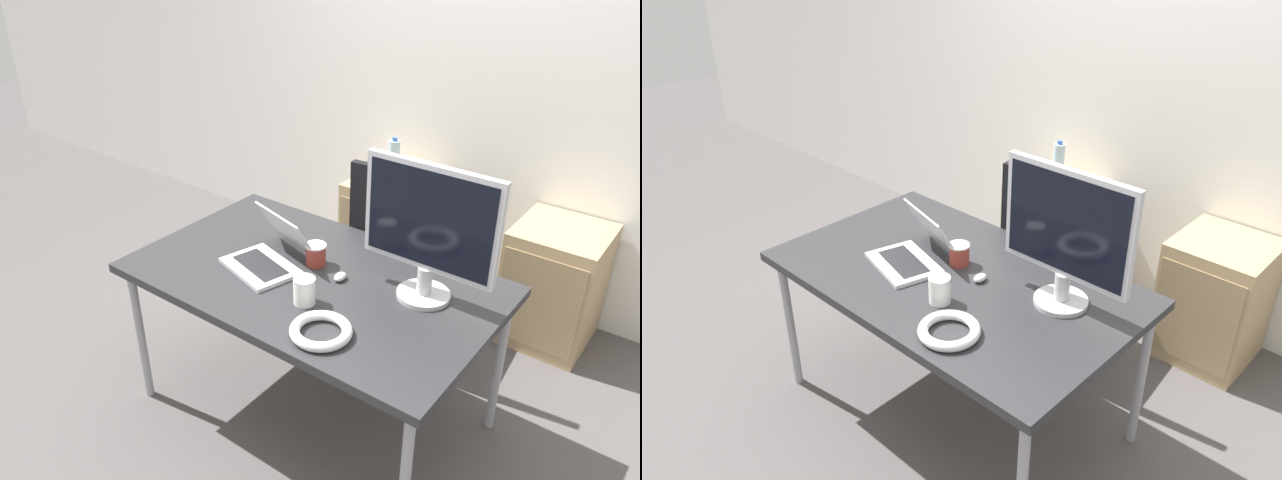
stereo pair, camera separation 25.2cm
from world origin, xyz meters
TOP-DOWN VIEW (x-y plane):
  - ground_plane at (0.00, 0.00)m, footprint 14.00×14.00m
  - wall_back at (0.00, 1.51)m, footprint 10.00×0.05m
  - desk at (0.00, 0.00)m, footprint 1.54×0.93m
  - office_chair at (0.06, 0.70)m, footprint 0.56×0.58m
  - cabinet_left at (-0.36, 1.24)m, footprint 0.45×0.47m
  - cabinet_right at (0.67, 1.24)m, footprint 0.45×0.47m
  - water_bottle at (-0.36, 1.24)m, footprint 0.07×0.07m
  - laptop_center at (-0.21, -0.04)m, footprint 0.37×0.42m
  - monitor at (0.45, 0.14)m, footprint 0.55×0.21m
  - mouse at (0.11, 0.04)m, footprint 0.04×0.07m
  - coffee_cup_white at (0.10, -0.18)m, footprint 0.09×0.09m
  - coffee_cup_brown at (-0.05, 0.08)m, footprint 0.09×0.09m
  - cable_coil at (0.27, -0.31)m, footprint 0.23×0.23m

SIDE VIEW (x-z plane):
  - ground_plane at x=0.00m, z-range 0.00..0.00m
  - cabinet_left at x=-0.36m, z-range 0.00..0.67m
  - cabinet_right at x=0.67m, z-range 0.00..0.67m
  - office_chair at x=0.06m, z-range -0.13..0.95m
  - desk at x=0.00m, z-range 0.33..1.08m
  - mouse at x=0.11m, z-range 0.75..0.78m
  - cable_coil at x=0.27m, z-range 0.75..0.79m
  - water_bottle at x=-0.36m, z-range 0.66..0.93m
  - laptop_center at x=-0.21m, z-range 0.69..0.91m
  - coffee_cup_brown at x=-0.05m, z-range 0.75..0.85m
  - coffee_cup_white at x=0.10m, z-range 0.75..0.86m
  - monitor at x=0.45m, z-range 0.77..1.33m
  - wall_back at x=0.00m, z-range 0.00..2.60m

